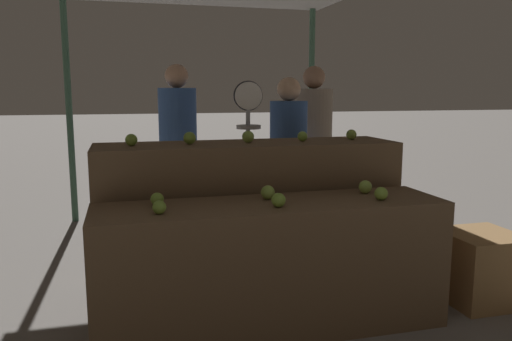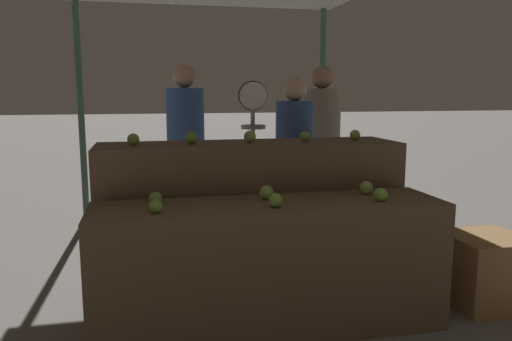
{
  "view_description": "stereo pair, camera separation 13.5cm",
  "coord_description": "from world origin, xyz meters",
  "px_view_note": "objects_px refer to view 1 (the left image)",
  "views": [
    {
      "loc": [
        -0.84,
        -2.78,
        1.45
      ],
      "look_at": [
        -0.02,
        0.3,
        0.94
      ],
      "focal_mm": 35.0,
      "sensor_mm": 36.0,
      "label": 1
    },
    {
      "loc": [
        -0.71,
        -2.81,
        1.45
      ],
      "look_at": [
        -0.02,
        0.3,
        0.94
      ],
      "focal_mm": 35.0,
      "sensor_mm": 36.0,
      "label": 2
    }
  ],
  "objects_px": {
    "person_vendor_at_scale": "(288,153)",
    "person_customer_right": "(313,139)",
    "person_customer_left": "(178,140)",
    "produce_scale": "(248,135)",
    "wooden_crate_side": "(480,267)"
  },
  "relations": [
    {
      "from": "person_vendor_at_scale",
      "to": "person_customer_left",
      "type": "bearing_deg",
      "value": -20.76
    },
    {
      "from": "person_vendor_at_scale",
      "to": "person_customer_left",
      "type": "xyz_separation_m",
      "value": [
        -0.89,
        0.68,
        0.07
      ]
    },
    {
      "from": "person_customer_right",
      "to": "wooden_crate_side",
      "type": "relative_size",
      "value": 3.49
    },
    {
      "from": "produce_scale",
      "to": "person_customer_left",
      "type": "relative_size",
      "value": 0.9
    },
    {
      "from": "produce_scale",
      "to": "wooden_crate_side",
      "type": "xyz_separation_m",
      "value": [
        1.36,
        -1.17,
        -0.85
      ]
    },
    {
      "from": "person_vendor_at_scale",
      "to": "produce_scale",
      "type": "bearing_deg",
      "value": 41.47
    },
    {
      "from": "produce_scale",
      "to": "person_customer_left",
      "type": "height_order",
      "value": "person_customer_left"
    },
    {
      "from": "produce_scale",
      "to": "person_vendor_at_scale",
      "type": "bearing_deg",
      "value": 24.94
    },
    {
      "from": "wooden_crate_side",
      "to": "produce_scale",
      "type": "bearing_deg",
      "value": 139.18
    },
    {
      "from": "person_customer_left",
      "to": "person_customer_right",
      "type": "height_order",
      "value": "person_customer_left"
    },
    {
      "from": "person_customer_left",
      "to": "person_customer_right",
      "type": "bearing_deg",
      "value": -170.1
    },
    {
      "from": "person_vendor_at_scale",
      "to": "person_customer_right",
      "type": "relative_size",
      "value": 0.93
    },
    {
      "from": "produce_scale",
      "to": "person_vendor_at_scale",
      "type": "relative_size",
      "value": 0.98
    },
    {
      "from": "wooden_crate_side",
      "to": "person_customer_right",
      "type": "bearing_deg",
      "value": 104.5
    },
    {
      "from": "person_customer_left",
      "to": "produce_scale",
      "type": "bearing_deg",
      "value": 134.0
    }
  ]
}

